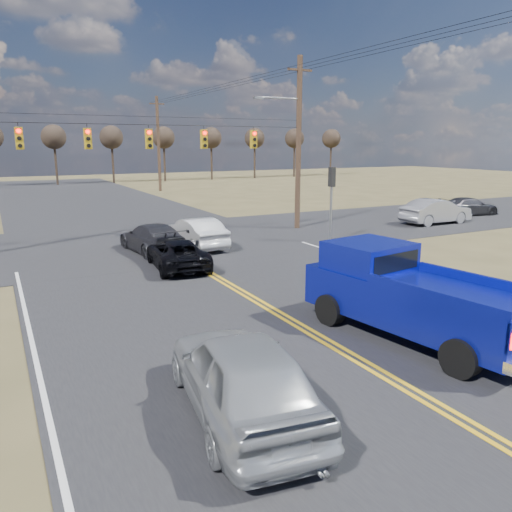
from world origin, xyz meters
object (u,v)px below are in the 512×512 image
pickup_truck (409,295)px  cross_car_east_near (436,211)px  cross_car_east_far (469,206)px  white_car_queue (196,233)px  silver_suv (242,374)px  dgrey_car_queue (152,238)px  black_suv (177,254)px

pickup_truck → cross_car_east_near: size_ratio=1.33×
cross_car_east_near → cross_car_east_far: 5.55m
white_car_queue → silver_suv: bearing=68.8°
pickup_truck → dgrey_car_queue: (-3.00, 13.58, -0.44)m
pickup_truck → black_suv: size_ratio=1.49×
silver_suv → dgrey_car_queue: 15.38m
dgrey_car_queue → cross_car_east_near: 18.67m
black_suv → cross_car_east_far: (23.92, 5.29, 0.03)m
pickup_truck → cross_car_east_near: pickup_truck is taller
cross_car_east_far → white_car_queue: bearing=102.5°
cross_car_east_near → cross_car_east_far: cross_car_east_near is taller
white_car_queue → cross_car_east_near: size_ratio=0.93×
silver_suv → white_car_queue: 16.00m
white_car_queue → dgrey_car_queue: size_ratio=0.95×
pickup_truck → white_car_queue: size_ratio=1.43×
black_suv → cross_car_east_far: cross_car_east_far is taller
white_car_queue → cross_car_east_far: 21.78m
silver_suv → cross_car_east_far: bearing=-139.6°
pickup_truck → white_car_queue: 13.68m
dgrey_car_queue → black_suv: bearing=85.3°
pickup_truck → silver_suv: size_ratio=1.32×
black_suv → dgrey_car_queue: size_ratio=0.91×
black_suv → pickup_truck: bearing=112.8°
white_car_queue → cross_car_east_far: (21.72, 1.67, -0.11)m
pickup_truck → dgrey_car_queue: size_ratio=1.36×
silver_suv → cross_car_east_far: size_ratio=1.12×
white_car_queue → cross_car_east_near: bearing=176.5°
cross_car_east_near → black_suv: bearing=100.4°
silver_suv → cross_car_east_near: 26.20m
pickup_truck → cross_car_east_far: bearing=27.9°
white_car_queue → cross_car_east_far: size_ratio=1.03×
cross_car_east_far → pickup_truck: bearing=134.3°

